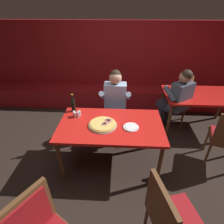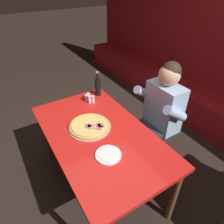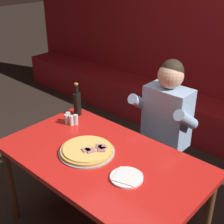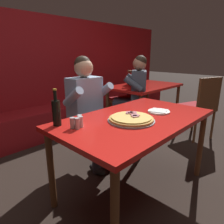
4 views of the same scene
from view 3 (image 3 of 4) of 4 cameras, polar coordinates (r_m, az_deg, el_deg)
The scene contains 10 objects.
booth_bench at distance 3.82m, azimuth 17.98°, elevation -2.31°, with size 6.46×0.48×0.46m, color maroon.
main_dining_table at distance 2.23m, azimuth -1.90°, elevation -9.75°, with size 1.46×0.85×0.75m.
pizza at distance 2.22m, azimuth -4.62°, elevation -7.00°, with size 0.40×0.40×0.05m.
plate_white_paper at distance 1.99m, azimuth 2.67°, elevation -11.82°, with size 0.21×0.21×0.02m.
beer_bottle at distance 2.71m, azimuth -6.37°, elevation 1.65°, with size 0.07×0.07×0.29m.
shaker_oregano at distance 2.63m, azimuth -7.98°, elevation -1.02°, with size 0.04×0.04×0.09m.
shaker_black_pepper at distance 2.58m, azimuth -6.64°, elevation -1.47°, with size 0.04×0.04×0.09m.
shaker_parmesan at distance 2.59m, azimuth -8.30°, elevation -1.41°, with size 0.04×0.04×0.09m.
shaker_red_pepper_flakes at distance 2.57m, azimuth -7.47°, elevation -1.61°, with size 0.04×0.04×0.09m.
diner_seated_blue_shirt at distance 2.65m, azimuth 8.90°, elevation -2.86°, with size 0.53×0.53×1.27m.
Camera 3 is at (1.26, -1.28, 2.00)m, focal length 50.00 mm.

